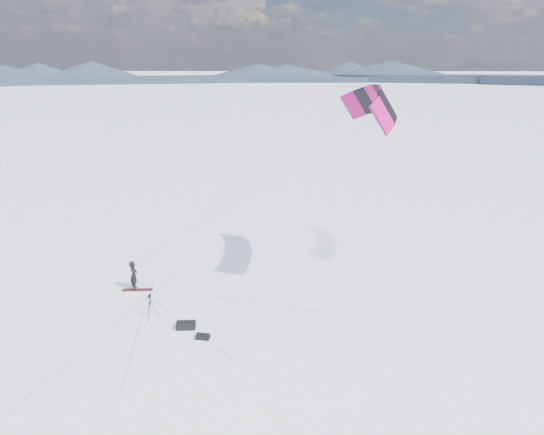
# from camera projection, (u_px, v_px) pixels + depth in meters

# --- Properties ---
(ground) EXTENTS (1800.00, 1800.00, 0.00)m
(ground) POSITION_uv_depth(u_px,v_px,m) (148.00, 320.00, 21.80)
(ground) COLOR white
(horizon_hills) EXTENTS (704.47, 706.88, 8.20)m
(horizon_hills) POSITION_uv_depth(u_px,v_px,m) (141.00, 258.00, 20.77)
(horizon_hills) COLOR #1B2A3B
(horizon_hills) RESTS_ON ground
(snow_tracks) EXTENTS (13.93, 9.84, 0.01)m
(snow_tracks) POSITION_uv_depth(u_px,v_px,m) (108.00, 318.00, 21.98)
(snow_tracks) COLOR #A7B4D6
(snow_tracks) RESTS_ON ground
(snowkiter) EXTENTS (0.49, 0.66, 1.66)m
(snowkiter) POSITION_uv_depth(u_px,v_px,m) (135.00, 289.00, 24.83)
(snowkiter) COLOR black
(snowkiter) RESTS_ON ground
(snowboard) EXTENTS (1.66, 0.45, 0.04)m
(snowboard) POSITION_uv_depth(u_px,v_px,m) (138.00, 290.00, 24.69)
(snowboard) COLOR maroon
(snowboard) RESTS_ON ground
(tripod) EXTENTS (0.67, 0.62, 1.27)m
(tripod) POSITION_uv_depth(u_px,v_px,m) (150.00, 303.00, 21.73)
(tripod) COLOR black
(tripod) RESTS_ON ground
(gear_bag_a) EXTENTS (0.93, 0.50, 0.40)m
(gear_bag_a) POSITION_uv_depth(u_px,v_px,m) (186.00, 325.00, 21.06)
(gear_bag_a) COLOR black
(gear_bag_a) RESTS_ON ground
(gear_bag_b) EXTENTS (0.65, 0.36, 0.28)m
(gear_bag_b) POSITION_uv_depth(u_px,v_px,m) (203.00, 336.00, 20.27)
(gear_bag_b) COLOR black
(gear_bag_b) RESTS_ON ground
(power_kite) EXTENTS (13.71, 6.42, 9.34)m
(power_kite) POSITION_uv_depth(u_px,v_px,m) (374.00, 105.00, 22.39)
(power_kite) COLOR #AE095D
(power_kite) RESTS_ON ground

